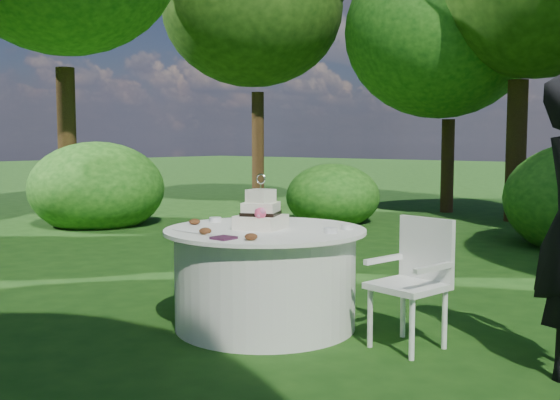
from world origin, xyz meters
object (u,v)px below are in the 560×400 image
object	(u,v)px
napkins	(224,238)
table	(265,277)
chair	(415,273)
cake	(261,214)

from	to	relation	value
napkins	table	size ratio (longest dim) A/B	0.09
chair	napkins	bearing A→B (deg)	-138.04
table	chair	distance (m)	1.18
cake	napkins	bearing A→B (deg)	-74.83
table	cake	size ratio (longest dim) A/B	3.63
napkins	chair	xyz separation A→B (m)	(1.00, 0.90, -0.26)
table	cake	distance (m)	0.50
napkins	chair	bearing A→B (deg)	41.96
cake	chair	distance (m)	1.25
table	cake	bearing A→B (deg)	-116.12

